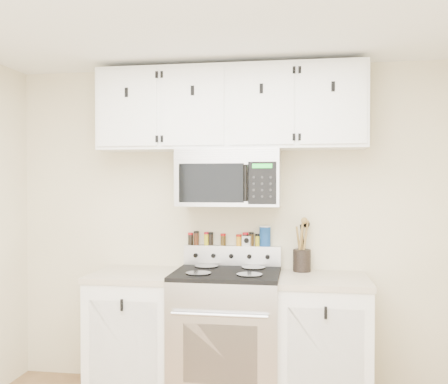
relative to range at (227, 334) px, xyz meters
name	(u,v)px	position (x,y,z in m)	size (l,w,h in m)	color
back_wall	(233,226)	(0.00, 0.32, 0.76)	(3.50, 0.01, 2.50)	#C4B993
range	(227,334)	(0.00, 0.00, 0.00)	(0.76, 0.65, 1.10)	#B7B7BA
base_cabinet_left	(137,333)	(-0.69, 0.02, -0.03)	(0.64, 0.62, 0.92)	white
base_cabinet_right	(323,341)	(0.69, 0.02, -0.03)	(0.64, 0.62, 0.92)	white
microwave	(229,178)	(0.00, 0.13, 1.14)	(0.76, 0.44, 0.42)	#9E9EA3
upper_cabinets	(230,109)	(0.00, 0.15, 1.66)	(2.00, 0.35, 0.62)	white
utensil_crock	(302,259)	(0.54, 0.23, 0.53)	(0.13, 0.13, 0.39)	black
kitchen_timer	(247,241)	(0.12, 0.28, 0.65)	(0.07, 0.06, 0.08)	silver
salt_canister	(265,236)	(0.26, 0.28, 0.69)	(0.09, 0.09, 0.16)	navy
spice_jar_0	(190,239)	(-0.33, 0.28, 0.66)	(0.04, 0.04, 0.10)	black
spice_jar_1	(196,238)	(-0.29, 0.28, 0.67)	(0.04, 0.04, 0.11)	#3E1D0F
spice_jar_2	(207,239)	(-0.20, 0.28, 0.67)	(0.04, 0.04, 0.10)	gold
spice_jar_3	(210,239)	(-0.17, 0.28, 0.67)	(0.04, 0.04, 0.10)	black
spice_jar_4	(223,239)	(-0.07, 0.28, 0.66)	(0.04, 0.04, 0.09)	#3F2D0F
spice_jar_5	(239,240)	(0.05, 0.28, 0.66)	(0.04, 0.04, 0.09)	orange
spice_jar_6	(246,239)	(0.11, 0.28, 0.67)	(0.05, 0.05, 0.10)	black
spice_jar_7	(251,239)	(0.15, 0.28, 0.67)	(0.04, 0.04, 0.11)	#3C280E
spice_jar_8	(258,240)	(0.20, 0.28, 0.66)	(0.04, 0.04, 0.09)	gold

